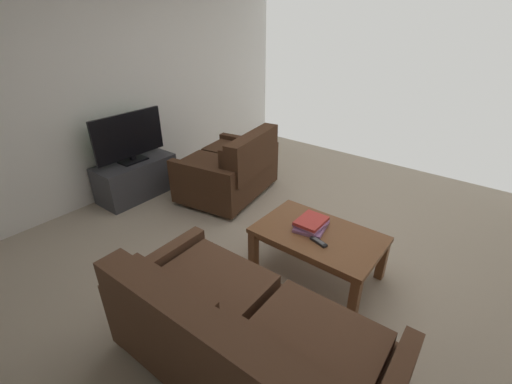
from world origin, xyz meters
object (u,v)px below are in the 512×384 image
object	(u,v)px
book_stack	(311,224)
tv_remote	(319,242)
coffee_table	(318,239)
tv_stand	(136,178)
flat_tv	(129,137)
loveseat_near	(231,169)
sofa_main	(241,341)

from	to	relation	value
book_stack	tv_remote	xyz separation A→B (m)	(-0.16, 0.15, -0.03)
coffee_table	tv_stand	size ratio (longest dim) A/B	1.09
flat_tv	loveseat_near	bearing A→B (deg)	-141.26
sofa_main	loveseat_near	bearing A→B (deg)	-46.62
flat_tv	sofa_main	bearing A→B (deg)	158.05
flat_tv	book_stack	bearing A→B (deg)	-176.87
coffee_table	book_stack	world-z (taller)	book_stack
loveseat_near	coffee_table	size ratio (longest dim) A/B	1.24
sofa_main	tv_stand	bearing A→B (deg)	-21.94
coffee_table	tv_remote	bearing A→B (deg)	118.16
loveseat_near	tv_remote	size ratio (longest dim) A/B	7.86
sofa_main	coffee_table	xyz separation A→B (m)	(0.14, -1.17, 0.01)
loveseat_near	book_stack	bearing A→B (deg)	157.41
coffee_table	loveseat_near	bearing A→B (deg)	-22.21
coffee_table	tv_stand	bearing A→B (deg)	2.41
sofa_main	coffee_table	bearing A→B (deg)	-83.12
loveseat_near	flat_tv	bearing A→B (deg)	38.74
flat_tv	tv_remote	distance (m)	2.60
coffee_table	flat_tv	bearing A→B (deg)	2.40
coffee_table	tv_stand	distance (m)	2.52
loveseat_near	tv_remote	distance (m)	1.82
tv_stand	loveseat_near	bearing A→B (deg)	-141.27
flat_tv	book_stack	size ratio (longest dim) A/B	2.74
flat_tv	tv_remote	size ratio (longest dim) A/B	5.48
tv_stand	flat_tv	xyz separation A→B (m)	(-0.00, -0.00, 0.54)
loveseat_near	book_stack	xyz separation A→B (m)	(-1.48, 0.62, 0.10)
tv_stand	tv_remote	world-z (taller)	tv_stand
loveseat_near	coffee_table	distance (m)	1.70
book_stack	tv_remote	world-z (taller)	book_stack
sofa_main	loveseat_near	distance (m)	2.50
tv_stand	coffee_table	bearing A→B (deg)	-177.59
sofa_main	coffee_table	distance (m)	1.18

